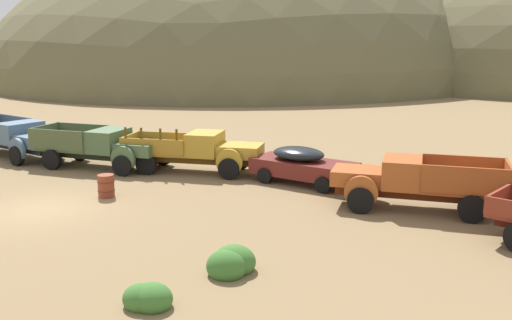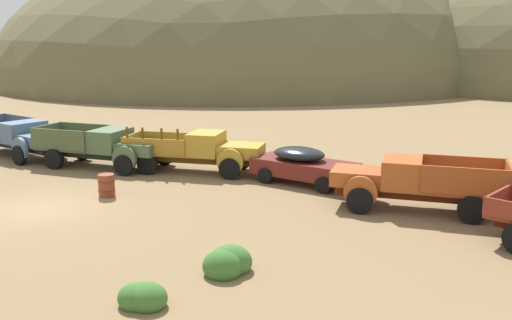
# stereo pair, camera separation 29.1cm
# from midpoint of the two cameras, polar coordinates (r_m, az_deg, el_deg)

# --- Properties ---
(ground_plane) EXTENTS (300.00, 300.00, 0.00)m
(ground_plane) POSITION_cam_midpoint_polar(r_m,az_deg,el_deg) (22.37, -21.19, -4.68)
(ground_plane) COLOR olive
(hill_distant) EXTENTS (76.26, 89.45, 41.09)m
(hill_distant) POSITION_cam_midpoint_polar(r_m,az_deg,el_deg) (94.10, 0.62, 8.51)
(hill_distant) COLOR brown
(hill_distant) RESTS_ON ground
(truck_chalk_blue) EXTENTS (6.52, 3.43, 1.91)m
(truck_chalk_blue) POSITION_cam_midpoint_polar(r_m,az_deg,el_deg) (31.99, -22.81, 1.99)
(truck_chalk_blue) COLOR #262D39
(truck_chalk_blue) RESTS_ON ground
(truck_weathered_green) EXTENTS (6.51, 2.95, 1.91)m
(truck_weathered_green) POSITION_cam_midpoint_polar(r_m,az_deg,el_deg) (28.09, -15.02, 1.22)
(truck_weathered_green) COLOR #232B1B
(truck_weathered_green) RESTS_ON ground
(truck_mustard) EXTENTS (6.65, 3.33, 2.16)m
(truck_mustard) POSITION_cam_midpoint_polar(r_m,az_deg,el_deg) (26.43, -5.65, 0.87)
(truck_mustard) COLOR #593D12
(truck_mustard) RESTS_ON ground
(car_oxblood) EXTENTS (4.97, 2.55, 1.57)m
(car_oxblood) POSITION_cam_midpoint_polar(r_m,az_deg,el_deg) (24.37, 4.74, -0.53)
(car_oxblood) COLOR maroon
(car_oxblood) RESTS_ON ground
(truck_oxide_orange) EXTENTS (6.34, 3.01, 1.91)m
(truck_oxide_orange) POSITION_cam_midpoint_polar(r_m,az_deg,el_deg) (21.39, 14.52, -2.12)
(truck_oxide_orange) COLOR #51220D
(truck_oxide_orange) RESTS_ON ground
(oil_drum_spare) EXTENTS (0.68, 0.68, 0.89)m
(oil_drum_spare) POSITION_cam_midpoint_polar(r_m,az_deg,el_deg) (23.22, -15.10, -2.51)
(oil_drum_spare) COLOR brown
(oil_drum_spare) RESTS_ON ground
(bush_front_left) EXTENTS (1.20, 0.96, 0.75)m
(bush_front_left) POSITION_cam_midpoint_polar(r_m,az_deg,el_deg) (13.98, -11.41, -13.42)
(bush_front_left) COLOR #3D702D
(bush_front_left) RESTS_ON ground
(bush_lone_scrub) EXTENTS (1.19, 1.43, 0.91)m
(bush_lone_scrub) POSITION_cam_midpoint_polar(r_m,az_deg,el_deg) (15.54, -3.09, -10.28)
(bush_lone_scrub) COLOR #3D702D
(bush_lone_scrub) RESTS_ON ground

